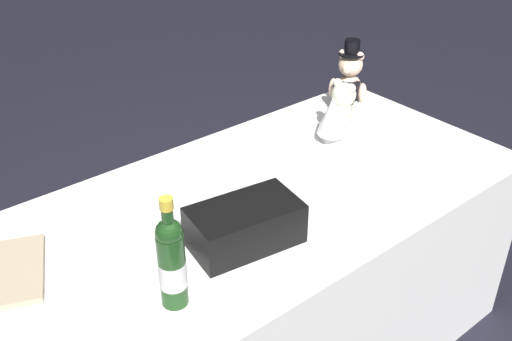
% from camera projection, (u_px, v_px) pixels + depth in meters
% --- Properties ---
extents(reception_table, '(1.85, 0.89, 0.74)m').
position_uv_depth(reception_table, '(256.00, 284.00, 2.11)').
color(reception_table, white).
rests_on(reception_table, ground_plane).
extents(teddy_bear_groom, '(0.15, 0.15, 0.30)m').
position_uv_depth(teddy_bear_groom, '(348.00, 83.00, 2.41)').
color(teddy_bear_groom, beige).
rests_on(teddy_bear_groom, reception_table).
extents(teddy_bear_bride, '(0.20, 0.16, 0.23)m').
position_uv_depth(teddy_bear_bride, '(339.00, 115.00, 2.20)').
color(teddy_bear_bride, white).
rests_on(teddy_bear_bride, reception_table).
extents(champagne_bottle, '(0.07, 0.07, 0.32)m').
position_uv_depth(champagne_bottle, '(172.00, 261.00, 1.44)').
color(champagne_bottle, '#1B4019').
rests_on(champagne_bottle, reception_table).
extents(gift_case_black, '(0.34, 0.22, 0.12)m').
position_uv_depth(gift_case_black, '(245.00, 225.00, 1.68)').
color(gift_case_black, black).
rests_on(gift_case_black, reception_table).
extents(guestbook, '(0.31, 0.34, 0.02)m').
position_uv_depth(guestbook, '(1.00, 274.00, 1.58)').
color(guestbook, tan).
rests_on(guestbook, reception_table).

